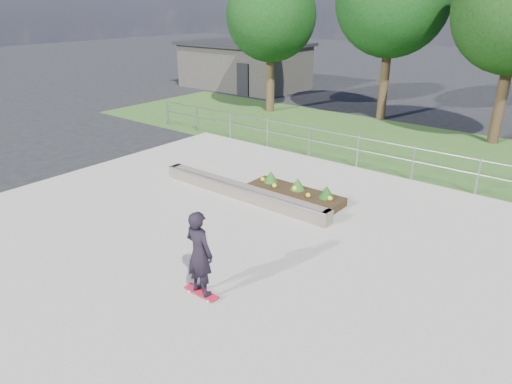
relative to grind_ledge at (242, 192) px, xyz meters
The scene contains 10 objects.
ground 3.16m from the grind_ledge, 63.64° to the right, with size 120.00×120.00×0.00m, color black.
grass_verge 8.30m from the grind_ledge, 80.28° to the left, with size 30.00×8.00×0.02m, color #2D4F1F.
concrete_slab 3.16m from the grind_ledge, 63.64° to the right, with size 15.00×15.00×0.06m, color #9B9489.
fence 4.91m from the grind_ledge, 73.33° to the left, with size 20.06×0.06×1.20m.
building 19.76m from the grind_ledge, 129.70° to the left, with size 8.40×5.40×3.00m.
tree_far_left 12.97m from the grind_ledge, 122.97° to the left, with size 4.55×4.55×7.15m.
tree_mid_left 13.34m from the grind_ledge, 95.16° to the left, with size 5.25×5.25×8.25m.
grind_ledge is the anchor object (origin of this frame).
planter_bed 1.54m from the grind_ledge, 35.28° to the left, with size 3.00×1.20×0.61m.
skateboarder 5.03m from the grind_ledge, 59.14° to the right, with size 0.80×0.45×1.86m.
Camera 1 is at (6.78, -6.74, 5.50)m, focal length 32.00 mm.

